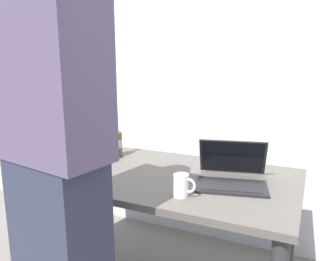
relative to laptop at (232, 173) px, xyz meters
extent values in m
cube|color=#56514C|center=(-0.41, -0.02, -0.07)|extent=(1.51, 0.82, 0.03)
cylinder|color=#2D2D30|center=(-1.11, -0.37, -0.43)|extent=(0.07, 0.07, 0.69)
cylinder|color=#2D2D30|center=(-1.11, 0.33, -0.43)|extent=(0.07, 0.07, 0.69)
cylinder|color=#2D2D30|center=(0.29, 0.33, -0.43)|extent=(0.07, 0.07, 0.69)
cube|color=black|center=(0.02, -0.06, -0.05)|extent=(0.39, 0.29, 0.01)
cube|color=#232326|center=(0.02, -0.08, -0.04)|extent=(0.32, 0.19, 0.00)
cube|color=black|center=(-0.02, 0.09, 0.06)|extent=(0.37, 0.19, 0.21)
cube|color=black|center=(-0.02, 0.09, 0.06)|extent=(0.34, 0.17, 0.19)
cylinder|color=#1E5123|center=(-0.82, 0.03, 0.04)|extent=(0.07, 0.07, 0.18)
cone|color=#1E5123|center=(-0.82, 0.03, 0.14)|extent=(0.07, 0.07, 0.03)
cylinder|color=#1E5123|center=(-0.82, 0.03, 0.20)|extent=(0.03, 0.03, 0.09)
cylinder|color=#BFB74C|center=(-0.82, 0.03, 0.25)|extent=(0.03, 0.03, 0.01)
cylinder|color=#C882E4|center=(-0.82, 0.03, 0.05)|extent=(0.07, 0.07, 0.06)
cylinder|color=brown|center=(-0.81, 0.17, 0.03)|extent=(0.07, 0.07, 0.16)
cone|color=brown|center=(-0.81, 0.17, 0.12)|extent=(0.07, 0.07, 0.03)
cylinder|color=brown|center=(-0.81, 0.17, 0.18)|extent=(0.03, 0.03, 0.09)
cylinder|color=#BFB74C|center=(-0.81, 0.17, 0.23)|extent=(0.03, 0.03, 0.01)
cylinder|color=#94919E|center=(-0.81, 0.17, 0.04)|extent=(0.07, 0.07, 0.06)
cube|color=#594C6B|center=(-0.51, -0.70, 0.52)|extent=(0.46, 0.30, 0.63)
cylinder|color=white|center=(-0.18, -0.27, 0.00)|extent=(0.07, 0.07, 0.11)
torus|color=white|center=(-0.14, -0.27, 0.01)|extent=(0.07, 0.01, 0.07)
cube|color=silver|center=(-0.41, 0.72, 0.52)|extent=(6.00, 0.10, 2.60)
camera|label=1|loc=(0.36, -1.59, 0.56)|focal=34.91mm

